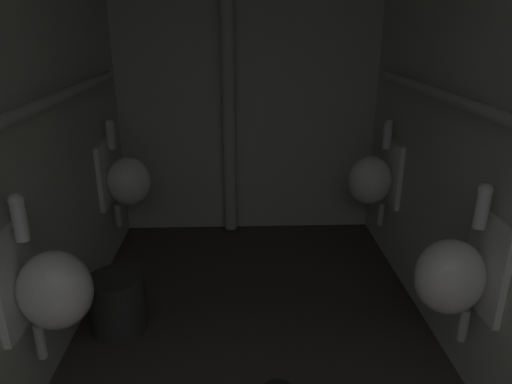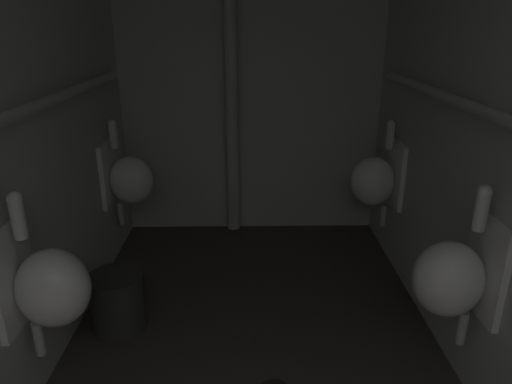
% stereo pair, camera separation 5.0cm
% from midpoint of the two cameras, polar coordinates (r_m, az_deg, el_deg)
% --- Properties ---
extents(wall_back, '(2.11, 0.06, 2.43)m').
position_cam_midpoint_polar(wall_back, '(3.64, -1.47, 13.68)').
color(wall_back, '#B8BDB0').
rests_on(wall_back, ground).
extents(urinal_left_mid, '(0.32, 0.30, 0.76)m').
position_cam_midpoint_polar(urinal_left_mid, '(2.12, -24.56, -10.63)').
color(urinal_left_mid, white).
extents(urinal_left_far, '(0.32, 0.30, 0.76)m').
position_cam_midpoint_polar(urinal_left_far, '(3.31, -16.09, 1.46)').
color(urinal_left_far, white).
extents(urinal_right_mid, '(0.32, 0.30, 0.76)m').
position_cam_midpoint_polar(urinal_right_mid, '(2.19, 22.54, -9.29)').
color(urinal_right_mid, white).
extents(urinal_right_far, '(0.32, 0.30, 0.76)m').
position_cam_midpoint_polar(urinal_right_far, '(3.29, 13.73, 1.56)').
color(urinal_right_far, white).
extents(supply_pipe_right, '(0.06, 3.13, 0.06)m').
position_cam_midpoint_polar(supply_pipe_right, '(1.96, 28.16, 7.67)').
color(supply_pipe_right, '#B2B2B2').
extents(standpipe_back_wall, '(0.10, 0.10, 2.38)m').
position_cam_midpoint_polar(standpipe_back_wall, '(3.54, -3.86, 13.44)').
color(standpipe_back_wall, '#B8BDB0').
rests_on(standpipe_back_wall, ground).
extents(waste_bin, '(0.30, 0.30, 0.33)m').
position_cam_midpoint_polar(waste_bin, '(2.77, -17.11, -12.87)').
color(waste_bin, '#2D2D2D').
rests_on(waste_bin, ground).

